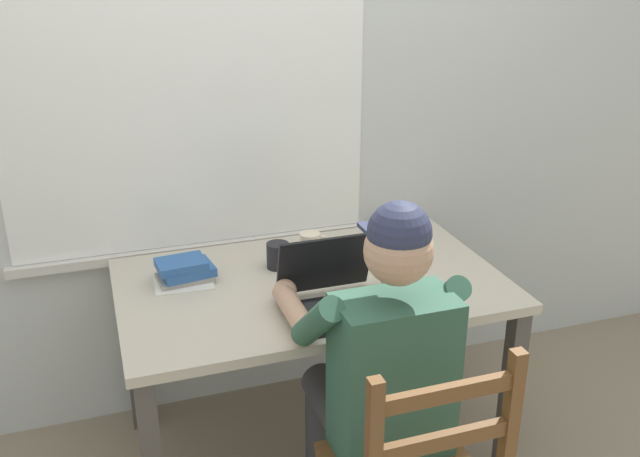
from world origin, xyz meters
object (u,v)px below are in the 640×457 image
(computer_mouse, at_px, (417,302))
(coffee_mug_white, at_px, (311,244))
(desk, at_px, (312,304))
(seated_person, at_px, (378,364))
(book_stack_main, at_px, (185,271))
(laptop, at_px, (334,293))
(coffee_mug_dark, at_px, (279,255))
(landscape_photo_print, at_px, (388,248))

(computer_mouse, relative_size, coffee_mug_white, 0.85)
(desk, height_order, seated_person, seated_person)
(coffee_mug_white, distance_m, book_stack_main, 0.50)
(laptop, relative_size, coffee_mug_dark, 2.69)
(seated_person, xyz_separation_m, coffee_mug_white, (0.02, 0.71, 0.10))
(desk, height_order, computer_mouse, computer_mouse)
(desk, distance_m, coffee_mug_white, 0.27)
(seated_person, bearing_deg, book_stack_main, 127.12)
(desk, xyz_separation_m, laptop, (0.01, -0.21, 0.15))
(desk, bearing_deg, seated_person, -83.97)
(computer_mouse, height_order, coffee_mug_white, coffee_mug_white)
(seated_person, height_order, computer_mouse, seated_person)
(laptop, distance_m, coffee_mug_dark, 0.37)
(computer_mouse, bearing_deg, coffee_mug_dark, 128.86)
(coffee_mug_dark, bearing_deg, computer_mouse, -51.14)
(desk, bearing_deg, computer_mouse, -46.81)
(desk, distance_m, book_stack_main, 0.47)
(seated_person, relative_size, computer_mouse, 12.45)
(laptop, bearing_deg, book_stack_main, 140.99)
(seated_person, bearing_deg, landscape_photo_print, 64.34)
(computer_mouse, relative_size, landscape_photo_print, 0.77)
(desk, relative_size, coffee_mug_dark, 11.13)
(computer_mouse, bearing_deg, seated_person, -137.70)
(seated_person, distance_m, coffee_mug_dark, 0.66)
(coffee_mug_white, bearing_deg, landscape_photo_print, -6.88)
(landscape_photo_print, bearing_deg, seated_person, -93.79)
(desk, bearing_deg, laptop, -87.75)
(desk, relative_size, landscape_photo_print, 10.48)
(computer_mouse, distance_m, coffee_mug_white, 0.55)
(computer_mouse, relative_size, book_stack_main, 0.47)
(landscape_photo_print, bearing_deg, laptop, -111.19)
(book_stack_main, bearing_deg, laptop, -39.01)
(laptop, xyz_separation_m, coffee_mug_dark, (-0.09, 0.36, -0.00))
(coffee_mug_dark, bearing_deg, laptop, -76.18)
(coffee_mug_white, bearing_deg, book_stack_main, -171.15)
(coffee_mug_dark, bearing_deg, coffee_mug_white, 25.71)
(computer_mouse, bearing_deg, desk, 133.19)
(laptop, bearing_deg, desk, 92.25)
(coffee_mug_dark, bearing_deg, book_stack_main, -179.04)
(computer_mouse, distance_m, landscape_photo_print, 0.49)
(coffee_mug_dark, distance_m, landscape_photo_print, 0.46)
(desk, height_order, coffee_mug_dark, coffee_mug_dark)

